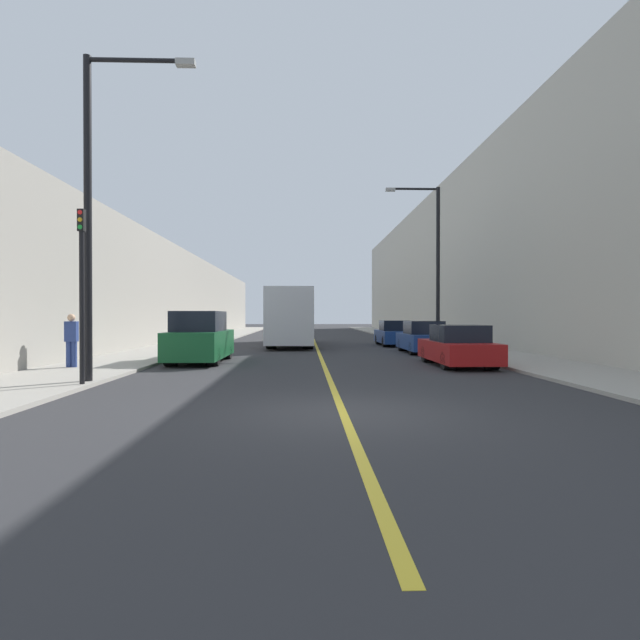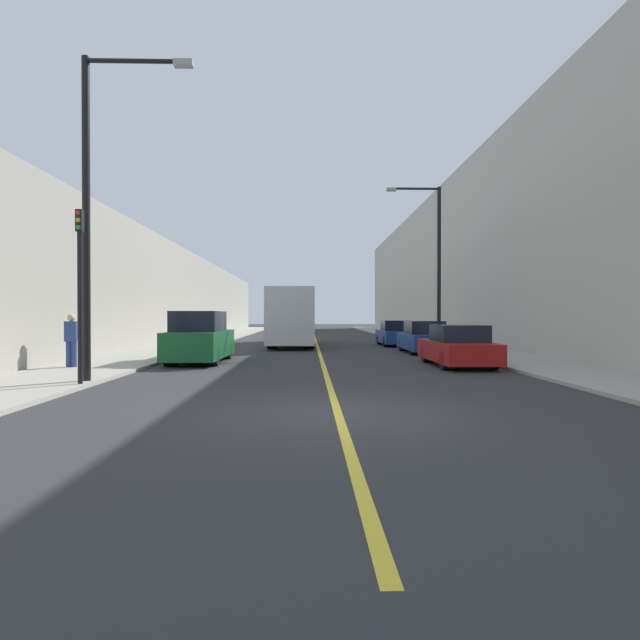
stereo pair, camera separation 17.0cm
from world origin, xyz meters
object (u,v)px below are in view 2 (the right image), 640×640
Objects in this scene: street_lamp_right at (434,257)px; pedestrian at (71,339)px; street_lamp_left at (95,197)px; traffic_light at (80,289)px; car_right_mid at (423,339)px; car_right_near at (457,347)px; bus at (293,316)px; parked_suv_left at (200,339)px; car_right_far at (396,334)px.

street_lamp_right is 4.81× the size of pedestrian.
traffic_light is (-0.14, -0.60, -2.45)m from street_lamp_left.
car_right_mid is at bearing -116.80° from street_lamp_right.
traffic_light is at bearing -132.40° from street_lamp_right.
bus is at bearing 116.24° from car_right_near.
parked_suv_left is 1.06× the size of car_right_near.
pedestrian reaches higher than car_right_near.
street_lamp_left reaches higher than car_right_near.
bus is 18.58m from traffic_light.
bus is 9.30m from car_right_mid.
bus is 6.13× the size of pedestrian.
street_lamp_left is at bearing -57.03° from pedestrian.
car_right_far is at bearing 45.10° from pedestrian.
car_right_mid is at bearing -87.31° from car_right_far.
street_lamp_left is 17.81m from street_lamp_right.
car_right_far is 20.46m from street_lamp_left.
parked_suv_left is at bearing -106.11° from bus.
street_lamp_left is 5.78m from pedestrian.
car_right_mid is at bearing 44.14° from street_lamp_left.
street_lamp_right is (1.08, 2.13, 4.23)m from car_right_mid.
traffic_light is (-4.76, -17.95, 0.70)m from bus.
street_lamp_left reaches higher than car_right_far.
traffic_light reaches higher than car_right_mid.
street_lamp_right is at bearing 81.16° from car_right_near.
car_right_near is 2.52× the size of pedestrian.
car_right_near is 12.58m from street_lamp_left.
traffic_light is 4.92m from pedestrian.
street_lamp_right reaches higher than traffic_light.
street_lamp_right reaches higher than car_right_mid.
street_lamp_left is at bearing -122.89° from car_right_far.
parked_suv_left is 9.68m from car_right_near.
car_right_far is 1.00× the size of traffic_light.
car_right_mid is 0.51× the size of street_lamp_left.
pedestrian is (-13.47, -7.25, 0.32)m from car_right_mid.
car_right_mid is 2.46× the size of pedestrian.
car_right_mid is at bearing 45.32° from traffic_light.
car_right_far is 2.46× the size of pedestrian.
street_lamp_left is at bearing 76.67° from traffic_light.
car_right_mid is 1.00× the size of traffic_light.
street_lamp_right is (12.23, 12.95, 0.02)m from street_lamp_left.
street_lamp_right is 18.51m from traffic_light.
street_lamp_left reaches higher than bus.
bus is 2.49× the size of car_right_far.
parked_suv_left is 1.09× the size of car_right_mid.
car_right_far is 20.68m from traffic_light.
pedestrian is at bearing 117.57° from traffic_light.
pedestrian reaches higher than car_right_far.
car_right_mid is 1.00× the size of car_right_far.
car_right_near is 0.53× the size of street_lamp_left.
car_right_near is at bearing -89.76° from car_right_far.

